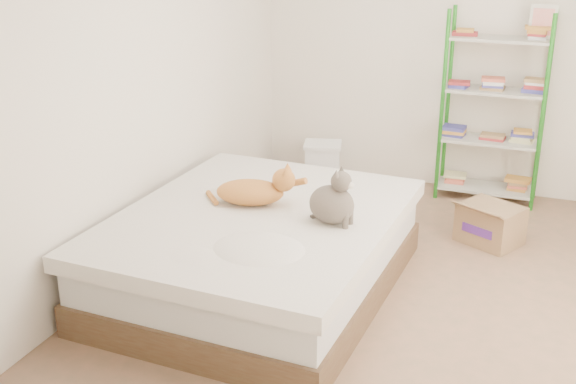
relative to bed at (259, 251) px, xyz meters
The scene contains 7 objects.
room 1.47m from the bed, 25.83° to the left, with size 3.81×4.21×2.61m.
bed is the anchor object (origin of this frame).
orange_cat 0.43m from the bed, 130.25° to the left, with size 0.55×0.30×0.22m, color #E1844B, non-canonical shape.
grey_cat 0.68m from the bed, ahead, with size 0.27×0.32×0.37m, color #746A5D, non-canonical shape.
shelf_unit 2.71m from the bed, 61.80° to the left, with size 0.88×0.36×1.74m.
cardboard_box 1.95m from the bed, 43.97° to the left, with size 0.55×0.58×0.36m.
white_bin 2.19m from the bed, 97.04° to the left, with size 0.42×0.39×0.41m.
Camera 1 is at (0.85, -4.55, 2.40)m, focal length 45.00 mm.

